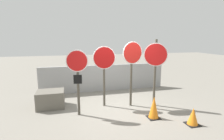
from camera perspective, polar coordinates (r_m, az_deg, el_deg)
ground_plane at (r=6.43m, az=1.59°, el=-12.27°), size 40.00×40.00×0.00m
fence_back at (r=8.27m, az=-2.51°, el=-2.59°), size 5.88×0.12×1.23m
stop_sign_0 at (r=5.53m, az=-11.20°, el=-0.54°), size 0.68×0.18×2.13m
stop_sign_1 at (r=6.18m, az=-2.56°, el=1.82°), size 0.81×0.14×2.20m
stop_sign_2 at (r=6.23m, az=6.58°, el=2.71°), size 0.77×0.22×2.36m
stop_sign_3 at (r=6.38m, az=13.98°, el=2.72°), size 0.73×0.44×2.44m
traffic_cone_0 at (r=5.71m, az=24.94°, el=-13.61°), size 0.37×0.37×0.51m
traffic_cone_1 at (r=5.72m, az=13.51°, el=-11.78°), size 0.37×0.37×0.71m
storage_crate at (r=6.77m, az=-19.39°, el=-8.94°), size 0.95×0.74×0.61m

